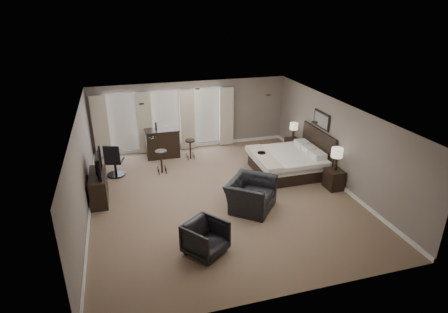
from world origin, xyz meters
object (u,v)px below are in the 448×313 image
object	(u,v)px
armchair_near	(251,190)
bar_stool_left	(162,162)
bed	(288,153)
lamp_near	(336,159)
bar_stool_right	(190,149)
bar_counter	(163,143)
lamp_far	(294,131)
nightstand_far	(292,146)
desk_chair	(114,159)
nightstand_near	(334,179)
dresser	(99,187)
tv	(97,172)
armchair_far	(206,237)

from	to	relation	value
armchair_near	bar_stool_left	world-z (taller)	armchair_near
bed	lamp_near	bearing A→B (deg)	-58.46
bar_stool_left	bar_stool_right	xyz separation A→B (m)	(1.16, 0.93, -0.03)
lamp_near	bar_counter	bearing A→B (deg)	139.84
bar_counter	bar_stool_right	distance (m)	1.06
bar_stool_right	lamp_far	bearing A→B (deg)	-9.02
nightstand_far	lamp_near	bearing A→B (deg)	-90.00
desk_chair	bed	bearing A→B (deg)	-179.64
nightstand_near	dresser	size ratio (longest dim) A/B	0.44
nightstand_near	desk_chair	size ratio (longest dim) A/B	0.54
bar_counter	nightstand_far	bearing A→B (deg)	-12.90
lamp_far	bed	bearing A→B (deg)	-121.54
bed	bar_stool_right	bearing A→B (deg)	144.67
dresser	bar_stool_right	bearing A→B (deg)	35.80
lamp_near	nightstand_near	bearing A→B (deg)	0.00
armchair_near	bar_stool_right	distance (m)	4.02
lamp_near	bar_stool_left	bearing A→B (deg)	152.53
nightstand_far	bar_stool_left	distance (m)	4.96
lamp_near	bar_counter	world-z (taller)	lamp_near
nightstand_near	armchair_near	size ratio (longest dim) A/B	0.47
dresser	bar_counter	bearing A→B (deg)	51.23
dresser	lamp_far	bearing A→B (deg)	13.50
tv	armchair_near	xyz separation A→B (m)	(4.06, -1.65, -0.32)
dresser	lamp_near	bearing A→B (deg)	-10.14
lamp_far	dresser	size ratio (longest dim) A/B	0.44
dresser	nightstand_far	bearing A→B (deg)	13.50
armchair_far	dresser	bearing A→B (deg)	88.75
lamp_near	desk_chair	distance (m)	7.03
armchair_near	nightstand_near	bearing A→B (deg)	-42.17
bar_stool_left	desk_chair	distance (m)	1.52
bar_counter	bar_stool_left	xyz separation A→B (m)	(-0.23, -1.41, -0.13)
nightstand_near	lamp_near	size ratio (longest dim) A/B	0.87
tv	armchair_far	size ratio (longest dim) A/B	1.29
desk_chair	dresser	bearing A→B (deg)	86.99
bar_counter	desk_chair	world-z (taller)	desk_chair
nightstand_near	tv	size ratio (longest dim) A/B	0.55
bed	armchair_far	distance (m)	5.05
bar_stool_right	desk_chair	distance (m)	2.76
armchair_near	lamp_near	bearing A→B (deg)	-42.17
lamp_far	bar_stool_right	world-z (taller)	lamp_far
lamp_near	bed	bearing A→B (deg)	121.54
nightstand_far	dresser	world-z (taller)	dresser
bed	desk_chair	xyz separation A→B (m)	(-5.55, 1.35, -0.13)
bar_stool_left	desk_chair	size ratio (longest dim) A/B	0.70
nightstand_far	tv	xyz separation A→B (m)	(-6.92, -1.66, 0.60)
armchair_near	bar_counter	xyz separation A→B (m)	(-1.85, 4.39, -0.04)
nightstand_far	bar_stool_right	distance (m)	3.83
dresser	armchair_near	distance (m)	4.38
armchair_far	desk_chair	bearing A→B (deg)	74.16
nightstand_far	lamp_far	distance (m)	0.61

